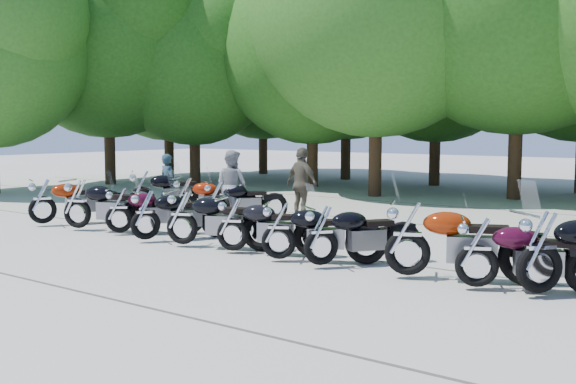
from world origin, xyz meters
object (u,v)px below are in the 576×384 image
Objects in this scene: motorcycle_2 at (119,208)px; motorcycle_12 at (142,190)px; motorcycle_9 at (477,249)px; motorcycle_8 at (408,236)px; motorcycle_0 at (42,200)px; motorcycle_10 at (540,249)px; motorcycle_5 at (233,222)px; rider_0 at (168,183)px; motorcycle_4 at (182,215)px; motorcycle_7 at (321,233)px; motorcycle_14 at (216,199)px; motorcycle_6 at (279,228)px; motorcycle_3 at (145,213)px; motorcycle_1 at (77,202)px; rider_1 at (232,186)px; rider_2 at (302,184)px; motorcycle_13 at (185,196)px.

motorcycle_2 is 3.51m from motorcycle_12.
motorcycle_9 is 0.90× the size of motorcycle_12.
motorcycle_8 reaches higher than motorcycle_12.
motorcycle_10 reaches higher than motorcycle_0.
rider_0 is (-5.58, 3.65, 0.21)m from motorcycle_5.
motorcycle_0 reaches higher than motorcycle_4.
motorcycle_0 reaches higher than motorcycle_7.
motorcycle_9 is at bearing -111.29° from motorcycle_4.
motorcycle_10 is 8.96m from motorcycle_14.
motorcycle_7 reaches higher than motorcycle_6.
motorcycle_8 is at bearing -110.37° from motorcycle_4.
motorcycle_3 is 1.04× the size of motorcycle_14.
motorcycle_6 is 5.10m from motorcycle_14.
motorcycle_1 reaches higher than motorcycle_14.
motorcycle_3 is 1.20× the size of rider_1.
rider_2 reaches higher than motorcycle_3.
motorcycle_9 is (4.68, -0.06, 0.01)m from motorcycle_5.
motorcycle_0 is 0.95× the size of motorcycle_12.
motorcycle_5 is 4.12m from motorcycle_14.
rider_1 is (-6.46, 3.26, 0.20)m from motorcycle_8.
motorcycle_7 is 1.02× the size of motorcycle_14.
motorcycle_4 is at bearing 108.38° from rider_2.
rider_0 reaches higher than motorcycle_12.
motorcycle_0 is at bearing 59.75° from motorcycle_6.
motorcycle_14 is at bearing 43.60° from motorcycle_9.
motorcycle_0 is 10.60m from motorcycle_9.
rider_0 reaches higher than motorcycle_4.
motorcycle_10 is at bearing -159.58° from motorcycle_14.
motorcycle_4 is 4.49m from rider_2.
motorcycle_1 is 1.28× the size of rider_2.
motorcycle_2 is 4.63m from rider_2.
motorcycle_3 is at bearing -177.27° from motorcycle_13.
motorcycle_9 is at bearing -151.50° from motorcycle_3.
motorcycle_13 is at bearing 31.41° from motorcycle_6.
motorcycle_13 reaches higher than motorcycle_5.
motorcycle_8 is (4.78, 0.09, 0.05)m from motorcycle_4.
motorcycle_14 is 1.28× the size of rider_0.
rider_0 reaches higher than motorcycle_1.
motorcycle_13 is (-2.77, 2.81, -0.02)m from motorcycle_4.
motorcycle_1 is 2.81m from motorcycle_13.
motorcycle_12 is at bearing 9.67° from rider_1.
rider_2 is (3.08, 4.40, 0.26)m from motorcycle_1.
motorcycle_4 is 5.32m from motorcycle_12.
motorcycle_12 is 2.68m from motorcycle_14.
motorcycle_13 is at bearing -141.63° from motorcycle_12.
motorcycle_9 is 8.21m from motorcycle_14.
motorcycle_0 is at bearing 67.10° from motorcycle_8.
motorcycle_10 is 9.88m from motorcycle_13.
motorcycle_5 is 4.66m from rider_2.
motorcycle_3 is (1.16, -0.28, 0.02)m from motorcycle_2.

